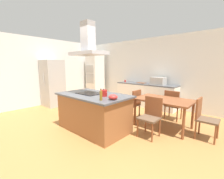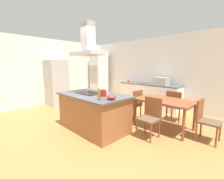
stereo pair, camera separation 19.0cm
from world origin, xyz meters
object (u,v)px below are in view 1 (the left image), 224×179
(cutting_board, at_px, (141,83))
(chair_facing_back_wall, at_px, (173,103))
(chair_at_left_end, at_px, (134,102))
(olive_oil_bottle, at_px, (101,95))
(chair_at_right_end, at_px, (204,116))
(range_hood, at_px, (88,44))
(wall_oven_stack, at_px, (95,76))
(mixing_bowl, at_px, (113,97))
(tea_kettle, at_px, (104,93))
(countertop_microwave, at_px, (158,81))
(coffee_mug_red, at_px, (125,81))
(chair_facing_island, at_px, (151,114))
(cooktop, at_px, (89,93))
(refrigerator, at_px, (53,83))
(dining_table, at_px, (163,102))

(cutting_board, xyz_separation_m, chair_facing_back_wall, (1.64, -0.96, -0.40))
(chair_at_left_end, bearing_deg, cutting_board, 114.11)
(olive_oil_bottle, bearing_deg, chair_facing_back_wall, 74.79)
(chair_at_right_end, xyz_separation_m, range_hood, (-2.31, -1.30, 1.59))
(cutting_board, bearing_deg, wall_oven_stack, -173.52)
(wall_oven_stack, height_order, range_hood, range_hood)
(cutting_board, relative_size, range_hood, 0.38)
(olive_oil_bottle, height_order, wall_oven_stack, wall_oven_stack)
(mixing_bowl, bearing_deg, chair_facing_back_wall, 76.92)
(mixing_bowl, bearing_deg, wall_oven_stack, 142.93)
(tea_kettle, relative_size, countertop_microwave, 0.42)
(coffee_mug_red, distance_m, chair_facing_island, 3.26)
(coffee_mug_red, height_order, chair_facing_back_wall, coffee_mug_red)
(cooktop, height_order, range_hood, range_hood)
(mixing_bowl, relative_size, cutting_board, 0.58)
(wall_oven_stack, distance_m, refrigerator, 2.20)
(countertop_microwave, height_order, chair_at_right_end, countertop_microwave)
(mixing_bowl, xyz_separation_m, range_hood, (-0.91, 0.12, 1.15))
(chair_facing_island, bearing_deg, tea_kettle, -144.12)
(coffee_mug_red, distance_m, chair_at_right_end, 3.65)
(countertop_microwave, xyz_separation_m, chair_facing_back_wall, (0.90, -0.91, -0.53))
(tea_kettle, relative_size, coffee_mug_red, 2.35)
(tea_kettle, relative_size, cutting_board, 0.62)
(coffee_mug_red, relative_size, range_hood, 0.10)
(coffee_mug_red, relative_size, chair_facing_back_wall, 0.10)
(cooktop, relative_size, countertop_microwave, 1.20)
(cooktop, relative_size, chair_at_left_end, 0.67)
(mixing_bowl, xyz_separation_m, chair_facing_island, (0.48, 0.75, -0.45))
(countertop_microwave, xyz_separation_m, range_hood, (-0.50, -2.88, 1.06))
(chair_facing_back_wall, bearing_deg, refrigerator, -160.27)
(cutting_board, height_order, chair_facing_back_wall, cutting_board)
(chair_facing_island, height_order, range_hood, range_hood)
(mixing_bowl, relative_size, range_hood, 0.22)
(cutting_board, bearing_deg, chair_at_right_end, -32.46)
(coffee_mug_red, distance_m, dining_table, 2.83)
(cooktop, xyz_separation_m, wall_oven_stack, (-2.75, 2.65, 0.20))
(cooktop, bearing_deg, olive_oil_bottle, -23.12)
(cooktop, height_order, tea_kettle, tea_kettle)
(cooktop, relative_size, mixing_bowl, 3.06)
(tea_kettle, height_order, wall_oven_stack, wall_oven_stack)
(tea_kettle, relative_size, chair_at_right_end, 0.24)
(olive_oil_bottle, relative_size, countertop_microwave, 0.47)
(olive_oil_bottle, bearing_deg, chair_at_left_end, 100.11)
(olive_oil_bottle, relative_size, chair_facing_back_wall, 0.27)
(countertop_microwave, bearing_deg, chair_at_left_end, -90.62)
(tea_kettle, distance_m, refrigerator, 3.38)
(countertop_microwave, height_order, chair_facing_island, countertop_microwave)
(range_hood, bearing_deg, wall_oven_stack, 136.08)
(countertop_microwave, distance_m, refrigerator, 4.12)
(tea_kettle, bearing_deg, countertop_microwave, 90.46)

